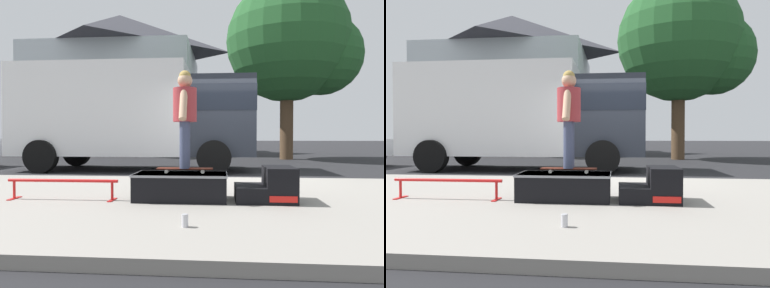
# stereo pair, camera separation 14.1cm
# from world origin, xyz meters

# --- Properties ---
(ground_plane) EXTENTS (140.00, 140.00, 0.00)m
(ground_plane) POSITION_xyz_m (0.00, 0.00, 0.00)
(ground_plane) COLOR black
(sidewalk_slab) EXTENTS (50.00, 5.00, 0.12)m
(sidewalk_slab) POSITION_xyz_m (0.00, -3.00, 0.06)
(sidewalk_slab) COLOR gray
(sidewalk_slab) RESTS_ON ground
(skate_box) EXTENTS (1.27, 0.69, 0.37)m
(skate_box) POSITION_xyz_m (-0.87, -3.18, 0.32)
(skate_box) COLOR black
(skate_box) RESTS_ON sidewalk_slab
(kicker_ramp) EXTENTS (0.79, 0.67, 0.47)m
(kicker_ramp) POSITION_xyz_m (0.35, -3.18, 0.31)
(kicker_ramp) COLOR black
(kicker_ramp) RESTS_ON sidewalk_slab
(grind_rail) EXTENTS (1.57, 0.28, 0.29)m
(grind_rail) POSITION_xyz_m (-2.51, -3.32, 0.34)
(grind_rail) COLOR red
(grind_rail) RESTS_ON sidewalk_slab
(skateboard) EXTENTS (0.79, 0.22, 0.07)m
(skateboard) POSITION_xyz_m (-0.82, -3.14, 0.54)
(skateboard) COLOR #4C1E14
(skateboard) RESTS_ON skate_box
(skater_kid) EXTENTS (0.33, 0.70, 1.36)m
(skater_kid) POSITION_xyz_m (-0.82, -3.14, 1.36)
(skater_kid) COLOR #3F4766
(skater_kid) RESTS_ON skateboard
(soda_can) EXTENTS (0.07, 0.07, 0.13)m
(soda_can) POSITION_xyz_m (-0.67, -4.61, 0.18)
(soda_can) COLOR silver
(soda_can) RESTS_ON sidewalk_slab
(box_truck) EXTENTS (6.91, 2.63, 3.05)m
(box_truck) POSITION_xyz_m (-2.82, 2.20, 1.70)
(box_truck) COLOR white
(box_truck) RESTS_ON ground
(street_tree_main) EXTENTS (5.75, 5.22, 7.73)m
(street_tree_main) POSITION_xyz_m (2.83, 7.30, 4.95)
(street_tree_main) COLOR brown
(street_tree_main) RESTS_ON ground
(house_behind) EXTENTS (9.54, 8.23, 8.40)m
(house_behind) POSITION_xyz_m (-6.49, 12.72, 4.24)
(house_behind) COLOR silver
(house_behind) RESTS_ON ground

